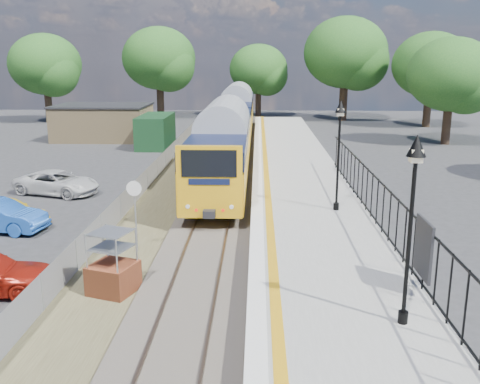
{
  "coord_description": "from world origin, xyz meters",
  "views": [
    {
      "loc": [
        1.94,
        -15.93,
        7.13
      ],
      "look_at": [
        1.27,
        4.56,
        2.0
      ],
      "focal_mm": 40.0,
      "sensor_mm": 36.0,
      "label": 1
    }
  ],
  "objects_px": {
    "victorian_lamp_north": "(340,130)",
    "speed_sign": "(135,204)",
    "car_yellow": "(6,212)",
    "victorian_lamp_south": "(414,187)",
    "train": "(233,122)",
    "brick_plinth": "(113,264)",
    "car_white": "(57,183)"
  },
  "relations": [
    {
      "from": "train",
      "to": "car_yellow",
      "type": "height_order",
      "value": "train"
    },
    {
      "from": "victorian_lamp_north",
      "to": "train",
      "type": "relative_size",
      "value": 0.11
    },
    {
      "from": "victorian_lamp_south",
      "to": "victorian_lamp_north",
      "type": "height_order",
      "value": "same"
    },
    {
      "from": "victorian_lamp_south",
      "to": "car_white",
      "type": "bearing_deg",
      "value": 132.3
    },
    {
      "from": "victorian_lamp_south",
      "to": "car_white",
      "type": "relative_size",
      "value": 1.0
    },
    {
      "from": "victorian_lamp_south",
      "to": "speed_sign",
      "type": "height_order",
      "value": "victorian_lamp_south"
    },
    {
      "from": "victorian_lamp_north",
      "to": "car_yellow",
      "type": "xyz_separation_m",
      "value": [
        -14.36,
        0.22,
        -3.71
      ]
    },
    {
      "from": "brick_plinth",
      "to": "car_yellow",
      "type": "distance_m",
      "value": 9.5
    },
    {
      "from": "victorian_lamp_north",
      "to": "brick_plinth",
      "type": "xyz_separation_m",
      "value": [
        -7.8,
        -6.64,
        -3.31
      ]
    },
    {
      "from": "victorian_lamp_north",
      "to": "train",
      "type": "xyz_separation_m",
      "value": [
        -5.3,
        19.57,
        -1.96
      ]
    },
    {
      "from": "victorian_lamp_north",
      "to": "speed_sign",
      "type": "bearing_deg",
      "value": -158.54
    },
    {
      "from": "victorian_lamp_north",
      "to": "car_yellow",
      "type": "bearing_deg",
      "value": 179.11
    },
    {
      "from": "victorian_lamp_north",
      "to": "speed_sign",
      "type": "relative_size",
      "value": 1.64
    },
    {
      "from": "train",
      "to": "car_white",
      "type": "height_order",
      "value": "train"
    },
    {
      "from": "victorian_lamp_north",
      "to": "speed_sign",
      "type": "distance_m",
      "value": 8.78
    },
    {
      "from": "train",
      "to": "car_white",
      "type": "relative_size",
      "value": 8.92
    },
    {
      "from": "train",
      "to": "brick_plinth",
      "type": "xyz_separation_m",
      "value": [
        -2.5,
        -26.21,
        -1.35
      ]
    },
    {
      "from": "speed_sign",
      "to": "train",
      "type": "bearing_deg",
      "value": 86.05
    },
    {
      "from": "brick_plinth",
      "to": "speed_sign",
      "type": "xyz_separation_m",
      "value": [
        -0.06,
        3.54,
        0.92
      ]
    },
    {
      "from": "brick_plinth",
      "to": "victorian_lamp_south",
      "type": "bearing_deg",
      "value": -22.81
    },
    {
      "from": "brick_plinth",
      "to": "car_white",
      "type": "distance_m",
      "value": 13.91
    },
    {
      "from": "brick_plinth",
      "to": "car_yellow",
      "type": "height_order",
      "value": "brick_plinth"
    },
    {
      "from": "train",
      "to": "speed_sign",
      "type": "xyz_separation_m",
      "value": [
        -2.56,
        -22.66,
        -0.43
      ]
    },
    {
      "from": "car_white",
      "to": "train",
      "type": "bearing_deg",
      "value": -16.12
    },
    {
      "from": "victorian_lamp_south",
      "to": "train",
      "type": "xyz_separation_m",
      "value": [
        -5.5,
        29.57,
        -1.96
      ]
    },
    {
      "from": "brick_plinth",
      "to": "speed_sign",
      "type": "relative_size",
      "value": 0.73
    },
    {
      "from": "victorian_lamp_south",
      "to": "car_yellow",
      "type": "height_order",
      "value": "victorian_lamp_south"
    },
    {
      "from": "car_white",
      "to": "victorian_lamp_north",
      "type": "bearing_deg",
      "value": -95.68
    },
    {
      "from": "victorian_lamp_south",
      "to": "car_white",
      "type": "distance_m",
      "value": 21.61
    },
    {
      "from": "victorian_lamp_south",
      "to": "speed_sign",
      "type": "relative_size",
      "value": 1.64
    },
    {
      "from": "car_yellow",
      "to": "train",
      "type": "bearing_deg",
      "value": -7.52
    },
    {
      "from": "victorian_lamp_south",
      "to": "car_yellow",
      "type": "distance_m",
      "value": 18.18
    }
  ]
}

